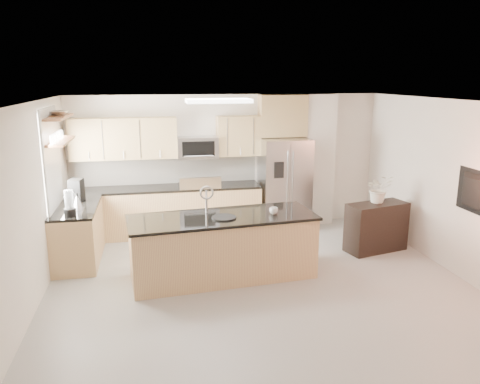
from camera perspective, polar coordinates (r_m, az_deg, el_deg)
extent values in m
plane|color=#9C9A94|center=(6.55, 3.23, -12.62)|extent=(6.50, 6.50, 0.00)
cube|color=white|center=(5.88, 3.58, 10.72)|extent=(6.00, 6.50, 0.02)
cube|color=beige|center=(9.19, -1.56, 3.70)|extent=(6.00, 0.02, 2.60)
cube|color=beige|center=(3.26, 18.09, -16.60)|extent=(6.00, 0.02, 2.60)
cube|color=beige|center=(6.11, -25.08, -2.85)|extent=(0.02, 6.50, 2.60)
cube|color=beige|center=(7.40, 26.55, -0.27)|extent=(0.02, 6.50, 2.60)
cube|color=#D5B676|center=(8.96, -8.94, -2.38)|extent=(3.55, 0.65, 0.88)
cube|color=black|center=(8.84, -9.06, 0.48)|extent=(3.55, 0.66, 0.04)
cube|color=silver|center=(9.09, -9.19, 2.65)|extent=(3.55, 0.02, 0.52)
cube|color=#D5B676|center=(8.02, -19.09, -4.93)|extent=(0.65, 1.50, 0.88)
cube|color=black|center=(7.89, -19.35, -1.77)|extent=(0.66, 1.50, 0.04)
cube|color=black|center=(9.00, -4.97, -2.13)|extent=(0.76, 0.64, 0.90)
cube|color=black|center=(8.88, -5.03, 0.75)|extent=(0.76, 0.62, 0.03)
cube|color=#ADADAF|center=(8.56, -4.84, 1.06)|extent=(0.76, 0.04, 0.22)
cube|color=tan|center=(8.85, -13.98, 6.34)|extent=(1.92, 0.33, 0.75)
cube|color=tan|center=(8.99, -0.21, 6.86)|extent=(0.82, 0.33, 0.75)
cube|color=#ADADAF|center=(8.87, -5.21, 5.44)|extent=(0.76, 0.40, 0.40)
cube|color=black|center=(8.68, -5.08, 5.25)|extent=(0.60, 0.02, 0.28)
cube|color=#ADADAF|center=(9.15, 5.41, 0.97)|extent=(0.92, 0.75, 1.78)
cube|color=gray|center=(8.79, 6.09, 0.43)|extent=(0.02, 0.01, 1.69)
cube|color=black|center=(8.65, 4.77, 2.67)|extent=(0.18, 0.03, 0.30)
cube|color=silver|center=(9.51, 9.50, 3.86)|extent=(0.60, 0.30, 2.60)
cube|color=white|center=(7.79, -22.04, 3.47)|extent=(0.03, 1.05, 1.55)
cube|color=white|center=(7.79, -21.94, 3.47)|extent=(0.03, 1.15, 1.65)
cube|color=brown|center=(7.82, -21.13, 5.81)|extent=(0.30, 1.20, 0.04)
cube|color=brown|center=(7.78, -21.37, 8.51)|extent=(0.30, 1.20, 0.04)
cube|color=white|center=(7.37, -2.64, 11.05)|extent=(1.00, 0.50, 0.06)
cube|color=#D5B676|center=(6.99, -2.11, -6.83)|extent=(2.75, 1.17, 0.90)
cube|color=black|center=(6.83, -2.15, -3.12)|extent=(2.81, 1.23, 0.04)
cube|color=black|center=(6.81, -3.86, -3.33)|extent=(0.57, 0.41, 0.01)
cylinder|color=#ADADAF|center=(6.97, -4.11, -1.18)|extent=(0.03, 0.03, 0.34)
torus|color=#ADADAF|center=(6.87, -4.07, -0.10)|extent=(0.21, 0.03, 0.21)
cube|color=black|center=(8.36, 16.27, -4.11)|extent=(1.12, 0.68, 0.84)
imported|color=white|center=(6.93, 4.13, -2.28)|extent=(0.16, 0.16, 0.10)
cylinder|color=black|center=(6.73, -1.98, -3.12)|extent=(0.36, 0.36, 0.02)
cylinder|color=black|center=(7.34, -20.01, -2.33)|extent=(0.17, 0.17, 0.12)
cylinder|color=silver|center=(7.29, -20.13, -0.85)|extent=(0.13, 0.13, 0.28)
cone|color=#ADADAF|center=(7.69, -19.23, -1.16)|extent=(0.20, 0.20, 0.22)
cylinder|color=black|center=(7.66, -19.30, -0.30)|extent=(0.04, 0.04, 0.04)
cube|color=black|center=(8.14, -19.30, 0.20)|extent=(0.24, 0.27, 0.37)
cylinder|color=#ADADAF|center=(8.10, -19.32, -0.51)|extent=(0.12, 0.12, 0.13)
imported|color=#ADADAF|center=(7.85, -21.31, 9.03)|extent=(0.47, 0.47, 0.09)
imported|color=silver|center=(8.23, 16.61, 1.21)|extent=(0.65, 0.57, 0.72)
imported|color=black|center=(7.18, 26.97, -0.30)|extent=(0.14, 1.08, 0.62)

